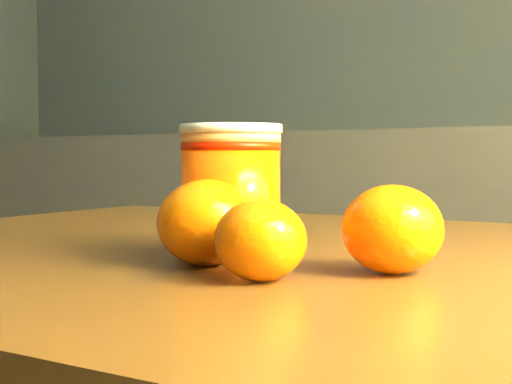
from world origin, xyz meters
The scene contains 6 objects.
kitchen_counter centered at (0.00, 1.45, 0.45)m, with size 3.15×0.60×0.90m, color #4D4E52.
table centered at (0.88, 0.05, 0.66)m, with size 1.06×0.79×0.75m.
juice_glass centered at (0.85, -0.02, 0.80)m, with size 0.09×0.09×0.11m.
orange_front centered at (0.87, -0.07, 0.78)m, with size 0.07×0.07×0.07m, color orange.
orange_back centered at (0.99, -0.02, 0.78)m, with size 0.07×0.07×0.06m, color orange.
orange_extra centered at (0.94, -0.10, 0.78)m, with size 0.06×0.06×0.05m, color orange.
Camera 1 is at (1.21, -0.48, 0.84)m, focal length 50.00 mm.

